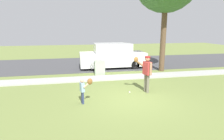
{
  "coord_description": "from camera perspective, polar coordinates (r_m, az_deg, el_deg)",
  "views": [
    {
      "loc": [
        -2.34,
        -7.58,
        3.09
      ],
      "look_at": [
        -0.55,
        1.49,
        1.0
      ],
      "focal_mm": 30.33,
      "sensor_mm": 36.0,
      "label": 1
    }
  ],
  "objects": [
    {
      "name": "parked_van_white",
      "position": [
        14.69,
        0.18,
        4.17
      ],
      "size": [
        5.0,
        1.95,
        1.88
      ],
      "rotation": [
        0.0,
        0.0,
        3.14
      ],
      "color": "silver",
      "rests_on": "road_surface"
    },
    {
      "name": "baseball",
      "position": [
        9.2,
        5.34,
        -6.7
      ],
      "size": [
        0.07,
        0.07,
        0.07
      ],
      "primitive_type": "sphere",
      "color": "white",
      "rests_on": "ground"
    },
    {
      "name": "sidewalk_strip",
      "position": [
        11.83,
        0.64,
        -2.26
      ],
      "size": [
        36.0,
        1.2,
        0.06
      ],
      "primitive_type": "cube",
      "color": "#A3A39E",
      "rests_on": "ground"
    },
    {
      "name": "person_adult",
      "position": [
        9.16,
        10.28,
        -0.02
      ],
      "size": [
        0.82,
        0.61,
        1.76
      ],
      "rotation": [
        0.0,
        0.0,
        -2.87
      ],
      "color": "#6B6656",
      "rests_on": "ground"
    },
    {
      "name": "ground_plane",
      "position": [
        11.74,
        0.73,
        -2.53
      ],
      "size": [
        48.0,
        48.0,
        0.0
      ],
      "primitive_type": "plane",
      "color": "olive"
    },
    {
      "name": "road_surface",
      "position": [
        16.64,
        -2.89,
        2.05
      ],
      "size": [
        36.0,
        6.8,
        0.02
      ],
      "primitive_type": "cube",
      "color": "#424244",
      "rests_on": "ground"
    },
    {
      "name": "utility_cabinet",
      "position": [
        12.67,
        -3.78,
        0.78
      ],
      "size": [
        0.65,
        0.61,
        0.94
      ],
      "primitive_type": "cube",
      "color": "#9EB293",
      "rests_on": "ground"
    },
    {
      "name": "person_child",
      "position": [
        7.8,
        -8.38,
        -5.23
      ],
      "size": [
        0.54,
        0.36,
        1.09
      ],
      "rotation": [
        0.0,
        0.0,
        0.27
      ],
      "color": "navy",
      "rests_on": "ground"
    }
  ]
}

